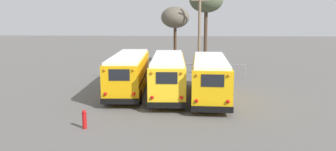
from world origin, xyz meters
name	(u,v)px	position (x,y,z in m)	size (l,w,h in m)	color
ground_plane	(168,95)	(0.00, 0.00, 0.00)	(160.00, 160.00, 0.00)	#5B5956
school_bus_0	(129,72)	(-3.12, 0.50, 1.66)	(2.94, 9.79, 3.04)	#E5A00C
school_bus_1	(168,74)	(0.00, -0.10, 1.65)	(2.87, 10.17, 3.01)	yellow
school_bus_2	(210,77)	(3.12, -1.07, 1.64)	(2.87, 9.48, 3.01)	#EAAA0F
utility_pole	(199,31)	(2.70, 9.81, 4.50)	(1.80, 0.29, 8.70)	#75604C
bare_tree_0	(206,1)	(3.67, 15.23, 7.86)	(4.02, 4.02, 9.48)	#473323
bare_tree_1	(175,18)	(0.09, 12.18, 5.82)	(3.14, 3.14, 7.09)	#473323
fence_line	(172,68)	(0.00, 7.22, 0.97)	(14.31, 0.06, 1.42)	#939399
fire_hydrant	(84,119)	(-4.07, -8.07, 0.52)	(0.24, 0.24, 1.03)	#B21414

